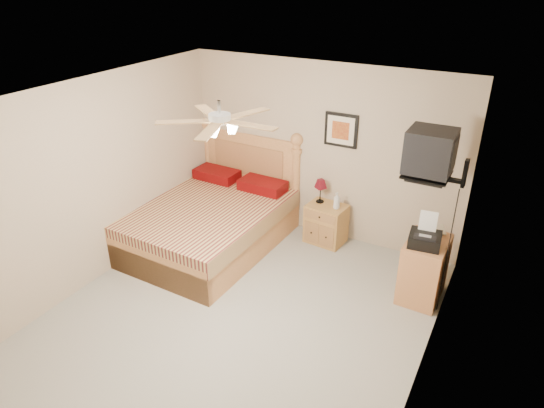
{
  "coord_description": "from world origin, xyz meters",
  "views": [
    {
      "loc": [
        2.42,
        -3.69,
        3.63
      ],
      "look_at": [
        -0.06,
        0.9,
        1.02
      ],
      "focal_mm": 32.0,
      "sensor_mm": 36.0,
      "label": 1
    }
  ],
  "objects": [
    {
      "name": "floor",
      "position": [
        0.0,
        0.0,
        0.0
      ],
      "size": [
        4.5,
        4.5,
        0.0
      ],
      "primitive_type": "plane",
      "color": "gray",
      "rests_on": "ground"
    },
    {
      "name": "ceiling",
      "position": [
        0.0,
        0.0,
        2.5
      ],
      "size": [
        4.0,
        4.5,
        0.04
      ],
      "primitive_type": "cube",
      "color": "white",
      "rests_on": "ground"
    },
    {
      "name": "wall_back",
      "position": [
        0.0,
        2.25,
        1.25
      ],
      "size": [
        4.0,
        0.04,
        2.5
      ],
      "primitive_type": "cube",
      "color": "tan",
      "rests_on": "ground"
    },
    {
      "name": "wall_front",
      "position": [
        0.0,
        -2.25,
        1.25
      ],
      "size": [
        4.0,
        0.04,
        2.5
      ],
      "primitive_type": "cube",
      "color": "tan",
      "rests_on": "ground"
    },
    {
      "name": "wall_left",
      "position": [
        -2.0,
        0.0,
        1.25
      ],
      "size": [
        0.04,
        4.5,
        2.5
      ],
      "primitive_type": "cube",
      "color": "tan",
      "rests_on": "ground"
    },
    {
      "name": "wall_right",
      "position": [
        2.0,
        0.0,
        1.25
      ],
      "size": [
        0.04,
        4.5,
        2.5
      ],
      "primitive_type": "cube",
      "color": "tan",
      "rests_on": "ground"
    },
    {
      "name": "bed",
      "position": [
        -1.22,
        1.12,
        0.74
      ],
      "size": [
        1.81,
        2.34,
        1.48
      ],
      "primitive_type": null,
      "rotation": [
        0.0,
        0.0,
        -0.03
      ],
      "color": "#B57C46",
      "rests_on": "ground"
    },
    {
      "name": "nightstand",
      "position": [
        0.22,
        2.0,
        0.29
      ],
      "size": [
        0.57,
        0.45,
        0.58
      ],
      "primitive_type": "cube",
      "rotation": [
        0.0,
        0.0,
        -0.09
      ],
      "color": "#B5803F",
      "rests_on": "ground"
    },
    {
      "name": "table_lamp",
      "position": [
        0.08,
        2.07,
        0.75
      ],
      "size": [
        0.22,
        0.22,
        0.35
      ],
      "primitive_type": null,
      "rotation": [
        0.0,
        0.0,
        0.16
      ],
      "color": "#5E0D18",
      "rests_on": "nightstand"
    },
    {
      "name": "lotion_bottle",
      "position": [
        0.36,
        1.99,
        0.7
      ],
      "size": [
        0.11,
        0.11,
        0.24
      ],
      "primitive_type": "imported",
      "rotation": [
        0.0,
        0.0,
        -0.24
      ],
      "color": "silver",
      "rests_on": "nightstand"
    },
    {
      "name": "framed_picture",
      "position": [
        0.27,
        2.23,
        1.62
      ],
      "size": [
        0.46,
        0.04,
        0.46
      ],
      "primitive_type": "cube",
      "color": "black",
      "rests_on": "wall_back"
    },
    {
      "name": "dresser",
      "position": [
        1.73,
        1.36,
        0.38
      ],
      "size": [
        0.47,
        0.66,
        0.77
      ],
      "primitive_type": "cube",
      "rotation": [
        0.0,
        0.0,
        -0.03
      ],
      "color": "#C4804D",
      "rests_on": "ground"
    },
    {
      "name": "fax_machine",
      "position": [
        1.7,
        1.26,
        0.95
      ],
      "size": [
        0.39,
        0.41,
        0.37
      ],
      "primitive_type": null,
      "rotation": [
        0.0,
        0.0,
        0.11
      ],
      "color": "black",
      "rests_on": "dresser"
    },
    {
      "name": "magazine_lower",
      "position": [
        1.66,
        1.61,
        0.78
      ],
      "size": [
        0.2,
        0.26,
        0.02
      ],
      "primitive_type": "imported",
      "rotation": [
        0.0,
        0.0,
        -0.09
      ],
      "color": "beige",
      "rests_on": "dresser"
    },
    {
      "name": "magazine_upper",
      "position": [
        1.67,
        1.6,
        0.8
      ],
      "size": [
        0.26,
        0.3,
        0.02
      ],
      "primitive_type": "imported",
      "rotation": [
        0.0,
        0.0,
        0.35
      ],
      "color": "tan",
      "rests_on": "magazine_lower"
    },
    {
      "name": "wall_tv",
      "position": [
        1.75,
        1.34,
        1.81
      ],
      "size": [
        0.56,
        0.46,
        0.58
      ],
      "primitive_type": null,
      "color": "black",
      "rests_on": "wall_right"
    },
    {
      "name": "ceiling_fan",
      "position": [
        0.0,
        -0.2,
        2.36
      ],
      "size": [
        1.14,
        1.14,
        0.28
      ],
      "primitive_type": null,
      "color": "white",
      "rests_on": "ceiling"
    }
  ]
}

